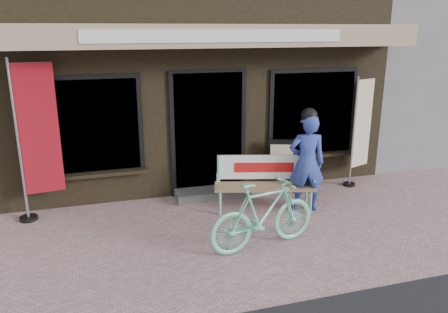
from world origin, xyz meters
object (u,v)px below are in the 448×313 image
object	(u,v)px
bench	(264,178)
nobori_red	(36,139)
menu_stand	(281,165)
person	(307,161)
nobori_cream	(361,129)
bicycle	(263,215)

from	to	relation	value
bench	nobori_red	xyz separation A→B (m)	(-3.43, 0.62, 0.76)
bench	menu_stand	bearing A→B (deg)	63.99
person	nobori_cream	world-z (taller)	nobori_cream
bench	person	bearing A→B (deg)	-4.87
bench	nobori_cream	bearing A→B (deg)	31.51
bench	nobori_red	world-z (taller)	nobori_red
nobori_red	nobori_cream	bearing A→B (deg)	-8.50
nobori_red	menu_stand	world-z (taller)	nobori_red
menu_stand	bicycle	bearing A→B (deg)	-100.70
bicycle	nobori_red	size ratio (longest dim) A/B	0.64
nobori_cream	menu_stand	xyz separation A→B (m)	(-1.56, 0.05, -0.56)
bicycle	nobori_red	bearing A→B (deg)	46.86
bicycle	nobori_cream	distance (m)	3.30
bench	nobori_cream	world-z (taller)	nobori_cream
nobori_red	bench	bearing A→B (deg)	-18.75
person	nobori_cream	bearing A→B (deg)	44.17
bench	bicycle	xyz separation A→B (m)	(-0.51, -1.26, -0.04)
person	bicycle	xyz separation A→B (m)	(-1.13, -1.02, -0.35)
nobori_red	nobori_cream	distance (m)	5.58
person	bicycle	distance (m)	1.57
person	nobori_red	distance (m)	4.17
menu_stand	nobori_red	bearing A→B (deg)	-160.49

